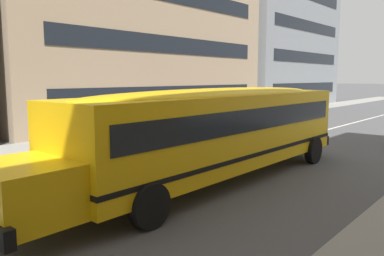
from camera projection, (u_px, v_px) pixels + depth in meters
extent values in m
plane|color=#4C4C4F|center=(102.00, 189.00, 10.49)|extent=(400.00, 400.00, 0.00)
cube|color=silver|center=(102.00, 188.00, 10.49)|extent=(110.00, 0.16, 0.01)
cube|color=yellow|center=(220.00, 129.00, 11.24)|extent=(10.36, 2.36, 2.07)
cube|color=yellow|center=(22.00, 192.00, 6.85)|extent=(1.51, 1.98, 1.04)
cube|color=black|center=(299.00, 138.00, 15.30)|extent=(0.19, 2.35, 0.34)
cube|color=black|center=(221.00, 117.00, 11.19)|extent=(9.74, 2.40, 0.60)
cube|color=black|center=(220.00, 150.00, 11.32)|extent=(10.38, 2.39, 0.11)
ellipsoid|color=yellow|center=(221.00, 94.00, 11.10)|extent=(9.94, 2.18, 0.34)
cylinder|color=red|center=(99.00, 142.00, 9.63)|extent=(0.41, 0.41, 0.03)
cylinder|color=black|center=(150.00, 206.00, 7.65)|extent=(0.94, 0.26, 0.94)
cylinder|color=black|center=(82.00, 185.00, 9.18)|extent=(0.94, 0.26, 0.94)
cylinder|color=black|center=(313.00, 150.00, 13.57)|extent=(0.94, 0.26, 0.94)
cylinder|color=black|center=(256.00, 143.00, 15.09)|extent=(0.94, 0.26, 0.94)
cube|color=maroon|center=(270.00, 111.00, 27.08)|extent=(3.93, 1.78, 0.70)
cube|color=black|center=(269.00, 102.00, 26.88)|extent=(2.23, 1.60, 0.64)
cylinder|color=black|center=(268.00, 114.00, 28.65)|extent=(0.60, 0.19, 0.60)
cylinder|color=black|center=(289.00, 116.00, 27.58)|extent=(0.60, 0.19, 0.60)
cylinder|color=black|center=(249.00, 117.00, 26.67)|extent=(0.60, 0.19, 0.60)
cylinder|color=black|center=(271.00, 119.00, 25.59)|extent=(0.60, 0.19, 0.60)
cube|color=maroon|center=(225.00, 118.00, 22.40)|extent=(3.98, 1.90, 0.70)
cube|color=black|center=(223.00, 107.00, 22.19)|extent=(2.28, 1.67, 0.64)
cylinder|color=black|center=(225.00, 121.00, 23.98)|extent=(0.61, 0.21, 0.60)
cylinder|color=black|center=(249.00, 123.00, 22.95)|extent=(0.61, 0.21, 0.60)
cylinder|color=black|center=(200.00, 125.00, 21.94)|extent=(0.61, 0.21, 0.60)
cylinder|color=black|center=(225.00, 128.00, 20.91)|extent=(0.61, 0.21, 0.60)
cube|color=black|center=(173.00, 94.00, 25.30)|extent=(17.75, 0.04, 1.10)
cube|color=black|center=(173.00, 45.00, 24.89)|extent=(17.75, 0.04, 1.10)
cube|color=gray|center=(267.00, 47.00, 43.34)|extent=(17.28, 9.84, 12.80)
cube|color=black|center=(307.00, 88.00, 40.73)|extent=(14.51, 0.04, 1.10)
cube|color=black|center=(308.00, 57.00, 40.31)|extent=(14.51, 0.04, 1.10)
cube|color=black|center=(309.00, 26.00, 39.89)|extent=(14.51, 0.04, 1.10)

